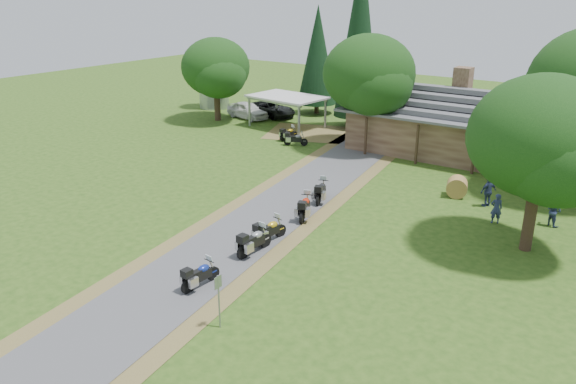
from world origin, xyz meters
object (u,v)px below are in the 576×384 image
Objects in this scene: car_dark_suv at (271,105)px; motorcycle_row_c at (270,229)px; motorcycle_carport_a at (289,133)px; silo at (213,78)px; car_white_sedan at (247,108)px; motorcycle_row_e at (321,190)px; hay_bale at (457,187)px; motorcycle_row_b at (254,240)px; motorcycle_row_d at (305,206)px; lodge at (495,125)px; motorcycle_carport_b at (296,138)px; motorcycle_row_a at (200,273)px; carport at (287,112)px.

car_dark_suv is 2.99× the size of motorcycle_row_c.
motorcycle_row_c is 1.13× the size of motorcycle_carport_a.
silo is 3.20× the size of motorcycle_row_c.
motorcycle_carport_a is (7.72, -4.29, -0.40)m from car_white_sedan.
hay_bale is (6.24, 5.27, -0.07)m from motorcycle_row_e.
hay_bale is at bearing -18.30° from motorcycle_row_b.
motorcycle_row_d is (-0.23, 3.51, 0.04)m from motorcycle_row_c.
lodge is 18.05m from motorcycle_row_d.
motorcycle_carport_b is at bearing -107.96° from car_white_sedan.
motorcycle_row_a is at bearing -132.35° from car_white_sedan.
car_dark_suv reaches higher than hay_bale.
hay_bale is (5.13, 16.64, -0.01)m from motorcycle_row_a.
motorcycle_carport_b is (-8.01, 9.23, -0.10)m from motorcycle_row_e.
motorcycle_row_b is 0.99× the size of motorcycle_row_d.
motorcycle_carport_b is at bearing 21.38° from motorcycle_row_e.
motorcycle_row_d reaches higher than motorcycle_row_e.
carport reaches higher than motorcycle_carport_b.
hay_bale is at bearing -43.05° from motorcycle_carport_b.
motorcycle_row_a is 17.41m from hay_bale.
motorcycle_row_b is at bearing 168.05° from motorcycle_row_e.
lodge is at bearing 93.67° from hay_bale.
carport is (-17.77, -0.66, -1.07)m from lodge.
silo is 28.69m from motorcycle_row_e.
carport is 20.32m from hay_bale.
motorcycle_row_a is at bearing 161.33° from motorcycle_row_d.
hay_bale is (18.37, -8.65, -0.78)m from carport.
motorcycle_row_b is 13.90m from hay_bale.
car_dark_suv reaches higher than motorcycle_row_a.
motorcycle_row_a is 11.42m from motorcycle_row_e.
motorcycle_carport_b is at bearing -26.09° from silo.
carport is 4.54m from motorcycle_carport_a.
car_dark_suv reaches higher than motorcycle_row_e.
car_white_sedan is at bearing 43.06° from motorcycle_row_b.
motorcycle_row_a is 1.06× the size of motorcycle_carport_a.
carport is 5.12m from car_white_sedan.
lodge reaches higher than motorcycle_row_a.
motorcycle_row_a is 0.89× the size of motorcycle_row_d.
motorcycle_row_c is at bearing -136.52° from motorcycle_carport_a.
silo reaches higher than motorcycle_row_c.
car_white_sedan reaches higher than motorcycle_row_b.
motorcycle_carport_b is (-8.85, 15.41, -0.08)m from motorcycle_row_c.
silo is 17.11m from motorcycle_carport_b.
car_dark_suv is (-3.77, 2.71, -0.29)m from carport.
hay_bale is (5.40, 11.45, -0.05)m from motorcycle_row_c.
silo reaches higher than car_dark_suv.
motorcycle_row_c is (24.06, -22.85, -2.41)m from silo.
motorcycle_row_a is at bearing -142.51° from motorcycle_carport_a.
hay_bale is at bearing -99.28° from car_white_sedan.
motorcycle_carport_b is 14.79m from hay_bale.
car_dark_suv is (-21.54, 2.05, -1.35)m from lodge.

